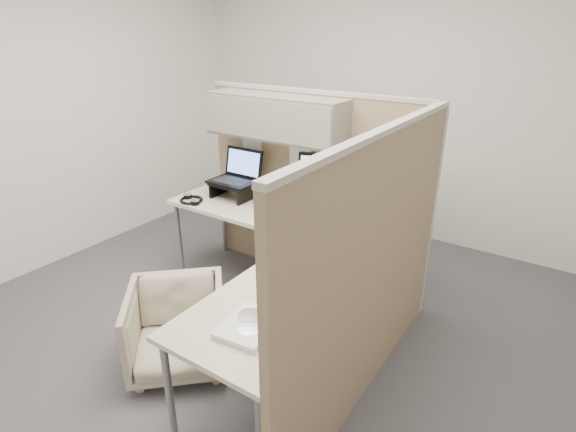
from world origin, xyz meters
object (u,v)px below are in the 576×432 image
Objects in this scene: desk at (281,244)px; keyboard at (309,229)px; office_chair at (177,324)px; monitor_left at (327,178)px.

desk is 4.01× the size of keyboard.
office_chair is 1.52m from monitor_left.
desk is 0.68m from monitor_left.
desk is at bearing 22.00° from office_chair.
office_chair is at bearing -118.16° from keyboard.
monitor_left is (0.34, 1.30, 0.70)m from office_chair.
desk is 4.29× the size of monitor_left.
monitor_left is at bearing 32.39° from office_chair.
keyboard is (0.42, 0.93, 0.43)m from office_chair.
desk is 0.25m from keyboard.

